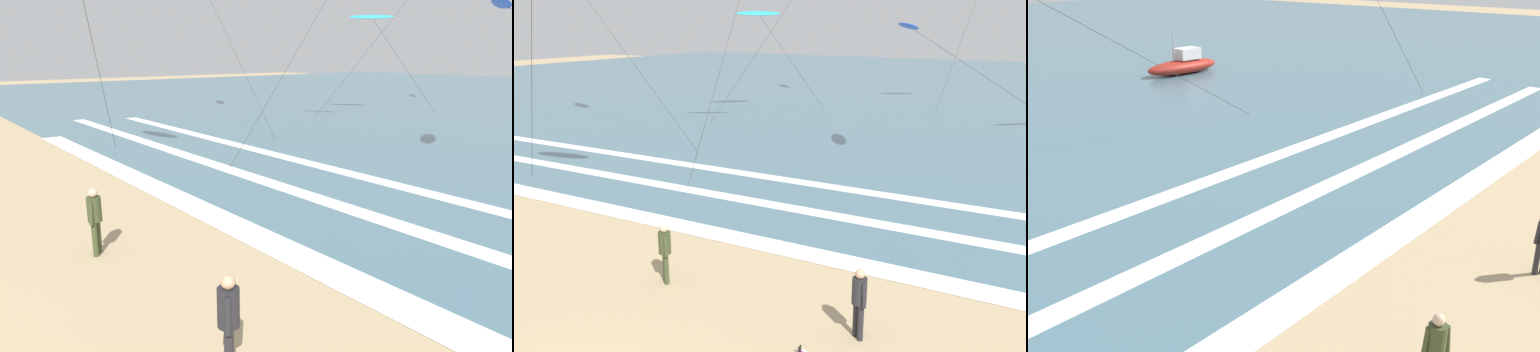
# 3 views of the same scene
# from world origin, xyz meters

# --- Properties ---
(wave_foam_shoreline) EXTENTS (40.36, 1.02, 0.01)m
(wave_foam_shoreline) POSITION_xyz_m (1.00, 9.47, 0.01)
(wave_foam_shoreline) COLOR white
(wave_foam_shoreline) RESTS_ON ocean_surface
(wave_foam_mid_break) EXTENTS (50.11, 0.74, 0.01)m
(wave_foam_mid_break) POSITION_xyz_m (-0.36, 12.99, 0.01)
(wave_foam_mid_break) COLOR white
(wave_foam_mid_break) RESTS_ON ocean_surface
(wave_foam_outer_break) EXTENTS (49.59, 0.76, 0.01)m
(wave_foam_outer_break) POSITION_xyz_m (0.65, 16.29, 0.01)
(wave_foam_outer_break) COLOR white
(wave_foam_outer_break) RESTS_ON ocean_surface
(surfer_left_near) EXTENTS (0.46, 0.38, 1.60)m
(surfer_left_near) POSITION_xyz_m (3.22, 5.86, 0.96)
(surfer_left_near) COLOR #232328
(surfer_left_near) RESTS_ON ground
(surfer_mid_group) EXTENTS (0.44, 0.41, 1.60)m
(surfer_mid_group) POSITION_xyz_m (-2.15, 5.89, 0.96)
(surfer_mid_group) COLOR #384223
(surfer_mid_group) RESTS_ON ground
(kite_cyan_high_left) EXTENTS (4.23, 6.41, 7.31)m
(kite_cyan_high_left) POSITION_xyz_m (-14.95, 31.27, 7.06)
(kite_cyan_high_left) COLOR #23A8C6
(kite_cyan_high_left) RESTS_ON ground
(kite_blue_mid_center) EXTENTS (11.91, 3.18, 6.60)m
(kite_blue_mid_center) POSITION_xyz_m (-1.05, 21.66, 6.34)
(kite_blue_mid_center) COLOR blue
(kite_blue_mid_center) RESTS_ON ground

